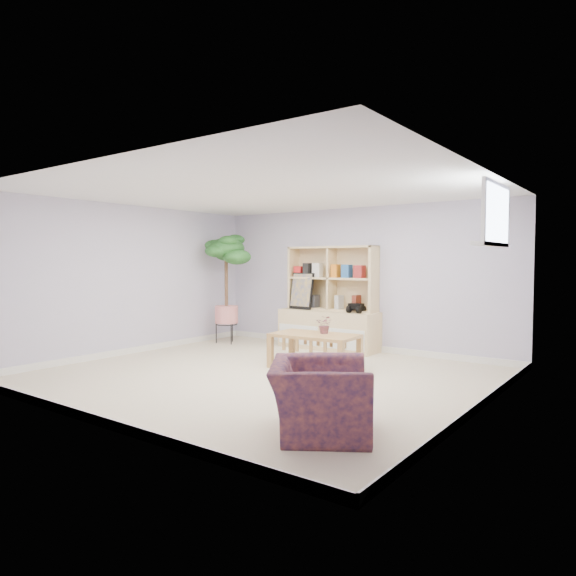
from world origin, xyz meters
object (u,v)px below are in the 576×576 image
Objects in this scene: floor_tree at (226,289)px; storage_unit at (329,298)px; armchair at (320,392)px; coffee_table at (315,351)px.

storage_unit is at bearing 16.97° from floor_tree.
storage_unit is 1.82× the size of armchair.
storage_unit reaches higher than armchair.
floor_tree is at bearing 156.53° from coffee_table.
armchair is (1.51, -2.23, 0.11)m from coffee_table.
floor_tree is (-2.52, 0.91, 0.75)m from coffee_table.
floor_tree reaches higher than coffee_table.
storage_unit is at bearing 111.23° from coffee_table.
coffee_table is 1.23× the size of armchair.
floor_tree is 2.07× the size of armchair.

